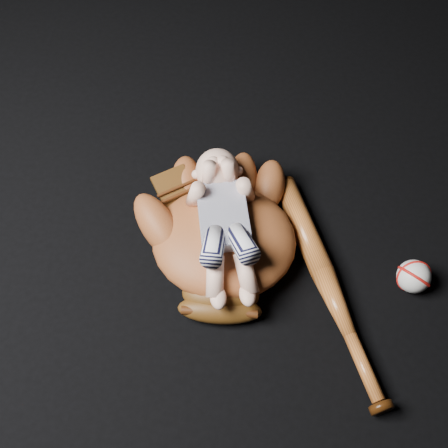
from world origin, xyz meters
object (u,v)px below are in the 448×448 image
object	(u,v)px
baseball_glove	(224,236)
baseball	(414,276)
newborn_baby	(225,225)
baseball_bat	(328,285)

from	to	relation	value
baseball_glove	baseball	world-z (taller)	baseball_glove
baseball_glove	newborn_baby	world-z (taller)	newborn_baby
baseball_glove	baseball_bat	size ratio (longest dim) A/B	0.80
baseball_glove	baseball	size ratio (longest dim) A/B	6.16
baseball_glove	baseball	bearing A→B (deg)	-7.83
newborn_baby	baseball	distance (m)	0.39
baseball_bat	baseball	world-z (taller)	baseball
newborn_baby	baseball_bat	size ratio (longest dim) A/B	0.65
baseball_bat	baseball_glove	bearing A→B (deg)	159.59
baseball	newborn_baby	bearing A→B (deg)	172.75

